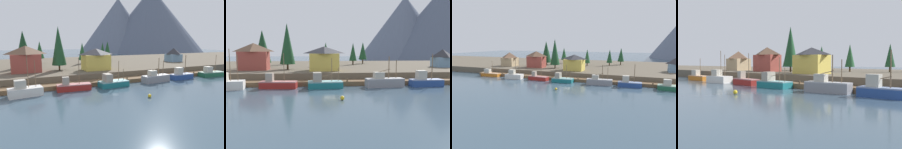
{
  "view_description": "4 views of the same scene",
  "coord_description": "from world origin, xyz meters",
  "views": [
    {
      "loc": [
        -20.96,
        -44.58,
        11.06
      ],
      "look_at": [
        0.27,
        1.6,
        2.35
      ],
      "focal_mm": 31.56,
      "sensor_mm": 36.0,
      "label": 1
    },
    {
      "loc": [
        -2.02,
        -48.28,
        8.05
      ],
      "look_at": [
        2.1,
        2.19,
        2.35
      ],
      "focal_mm": 35.68,
      "sensor_mm": 36.0,
      "label": 2
    },
    {
      "loc": [
        23.85,
        -65.2,
        13.74
      ],
      "look_at": [
        -1.72,
        1.36,
        2.15
      ],
      "focal_mm": 31.81,
      "sensor_mm": 36.0,
      "label": 3
    },
    {
      "loc": [
        36.07,
        -38.83,
        5.33
      ],
      "look_at": [
        -1.08,
        3.06,
        2.58
      ],
      "focal_mm": 40.78,
      "sensor_mm": 36.0,
      "label": 4
    }
  ],
  "objects": [
    {
      "name": "conifer_near_left",
      "position": [
        -20.28,
        24.94,
        9.0
      ],
      "size": [
        5.27,
        5.27,
        11.74
      ],
      "color": "#4C3823",
      "rests_on": "shoreline_bank"
    },
    {
      "name": "ground_plane",
      "position": [
        0.0,
        20.0,
        -0.5
      ],
      "size": [
        400.0,
        400.0,
        1.0
      ],
      "primitive_type": "cube",
      "color": "#384C5B"
    },
    {
      "name": "fishing_boat_red",
      "position": [
        -10.86,
        -1.59,
        0.93
      ],
      "size": [
        7.7,
        2.97,
        7.33
      ],
      "rotation": [
        0.0,
        0.0,
        -0.08
      ],
      "color": "maroon",
      "rests_on": "ground_plane"
    },
    {
      "name": "dock",
      "position": [
        0.0,
        1.99,
        0.5
      ],
      "size": [
        80.0,
        4.0,
        1.6
      ],
      "color": "brown",
      "rests_on": "ground_plane"
    },
    {
      "name": "conifer_near_right",
      "position": [
        0.01,
        28.1,
        7.18
      ],
      "size": [
        2.88,
        2.88,
        8.0
      ],
      "color": "#4C3823",
      "rests_on": "shoreline_bank"
    },
    {
      "name": "fishing_boat_orange",
      "position": [
        -33.1,
        -1.27,
        1.01
      ],
      "size": [
        8.2,
        2.32,
        6.37
      ],
      "rotation": [
        0.0,
        0.0,
        0.01
      ],
      "color": "#CC6B1E",
      "rests_on": "ground_plane"
    },
    {
      "name": "fishing_boat_white",
      "position": [
        -20.88,
        -2.19,
        1.15
      ],
      "size": [
        6.81,
        3.99,
        8.22
      ],
      "rotation": [
        0.0,
        0.0,
        0.15
      ],
      "color": "silver",
      "rests_on": "ground_plane"
    },
    {
      "name": "fishing_boat_teal",
      "position": [
        -1.25,
        -1.97,
        1.04
      ],
      "size": [
        7.35,
        3.58,
        6.24
      ],
      "rotation": [
        0.0,
        0.0,
        0.06
      ],
      "color": "#196B70",
      "rests_on": "ground_plane"
    },
    {
      "name": "channel_buoy",
      "position": [
        1.51,
        -13.53,
        0.35
      ],
      "size": [
        0.7,
        0.7,
        0.7
      ],
      "primitive_type": "sphere",
      "color": "gold",
      "rests_on": "ground_plane"
    },
    {
      "name": "conifer_mid_right",
      "position": [
        -14.57,
        34.92,
        7.67
      ],
      "size": [
        3.11,
        3.11,
        8.42
      ],
      "color": "#4C3823",
      "rests_on": "shoreline_bank"
    },
    {
      "name": "shoreline_bank",
      "position": [
        0.0,
        32.0,
        1.25
      ],
      "size": [
        400.0,
        56.0,
        2.5
      ],
      "primitive_type": "cube",
      "color": "brown",
      "rests_on": "ground_plane"
    },
    {
      "name": "conifer_back_right",
      "position": [
        10.04,
        32.38,
        7.19
      ],
      "size": [
        2.77,
        2.77,
        7.97
      ],
      "color": "#4C3823",
      "rests_on": "shoreline_bank"
    },
    {
      "name": "house_yellow",
      "position": [
        -0.86,
        10.7,
        5.74
      ],
      "size": [
        7.97,
        5.81,
        6.36
      ],
      "color": "gold",
      "rests_on": "shoreline_bank"
    },
    {
      "name": "house_red",
      "position": [
        -19.92,
        13.89,
        6.22
      ],
      "size": [
        7.99,
        4.84,
        7.29
      ],
      "color": "#9E4238",
      "rests_on": "shoreline_bank"
    },
    {
      "name": "fishing_boat_blue",
      "position": [
        21.09,
        -1.54,
        1.12
      ],
      "size": [
        7.13,
        2.8,
        7.11
      ],
      "rotation": [
        0.0,
        0.0,
        0.04
      ],
      "color": "navy",
      "rests_on": "ground_plane"
    },
    {
      "name": "house_tan",
      "position": [
        -34.79,
        14.54,
        5.82
      ],
      "size": [
        6.48,
        6.15,
        6.48
      ],
      "color": "tan",
      "rests_on": "shoreline_bank"
    },
    {
      "name": "conifer_back_left",
      "position": [
        -10.98,
        14.44,
        9.63
      ],
      "size": [
        4.19,
        4.19,
        12.74
      ],
      "color": "#4C3823",
      "rests_on": "shoreline_bank"
    },
    {
      "name": "fishing_boat_grey",
      "position": [
        11.75,
        -1.75,
        1.13
      ],
      "size": [
        8.39,
        3.23,
        6.58
      ],
      "rotation": [
        0.0,
        0.0,
        0.1
      ],
      "color": "gray",
      "rests_on": "ground_plane"
    }
  ]
}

